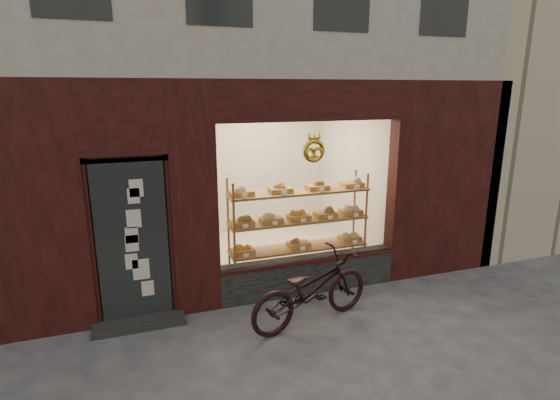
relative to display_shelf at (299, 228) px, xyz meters
name	(u,v)px	position (x,y,z in m)	size (l,w,h in m)	color
ground	(347,384)	(-0.45, -2.55, -0.87)	(90.00, 90.00, 0.00)	#393940
display_shelf	(299,228)	(0.00, 0.00, 0.00)	(2.20, 0.45, 1.70)	brown
bicycle	(311,289)	(-0.32, -1.28, -0.40)	(0.62, 1.79, 0.94)	black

